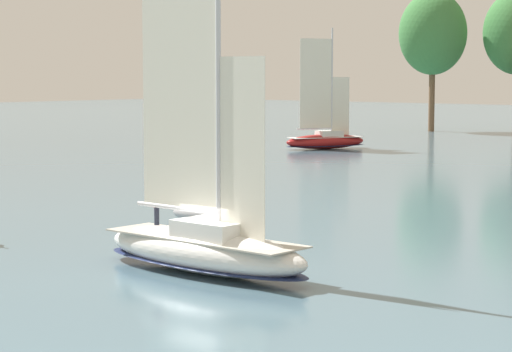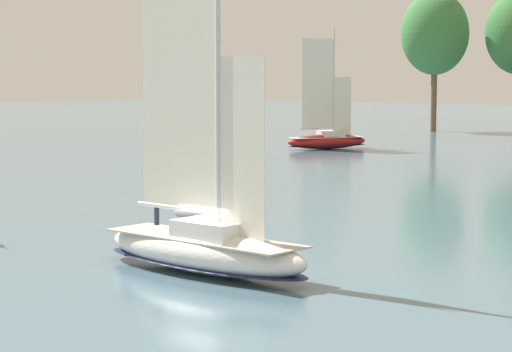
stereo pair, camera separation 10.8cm
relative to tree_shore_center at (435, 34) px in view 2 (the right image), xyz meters
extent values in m
plane|color=slate|center=(41.59, -87.28, -12.65)|extent=(400.00, 400.00, 0.00)
cylinder|color=brown|center=(0.00, 0.00, -7.77)|extent=(0.78, 0.78, 9.75)
ellipsoid|color=#3D7A3D|center=(0.00, 0.00, 0.06)|extent=(8.78, 8.78, 10.73)
ellipsoid|color=white|center=(41.59, -87.28, -11.82)|extent=(9.74, 2.90, 1.65)
ellipsoid|color=#19234C|center=(41.59, -87.28, -12.27)|extent=(9.84, 2.92, 0.20)
cube|color=#BCB7A8|center=(41.59, -87.28, -11.34)|extent=(8.57, 2.44, 0.06)
cube|color=silver|center=(42.08, -87.29, -10.97)|extent=(2.75, 1.95, 0.68)
cylinder|color=silver|center=(42.37, -87.29, -5.25)|extent=(0.19, 0.19, 12.11)
cylinder|color=silver|center=(40.19, -87.25, -10.34)|extent=(4.36, 0.25, 0.16)
cube|color=silver|center=(40.36, -87.25, -5.37)|extent=(4.01, 0.11, 9.93)
cube|color=silver|center=(43.53, -87.31, -7.98)|extent=(2.13, 0.06, 6.66)
cylinder|color=#232838|center=(38.69, -86.90, -10.88)|extent=(0.20, 0.20, 0.85)
cylinder|color=red|center=(38.69, -86.90, -10.13)|extent=(0.35, 0.35, 0.65)
sphere|color=tan|center=(38.69, -86.90, -9.69)|extent=(0.24, 0.24, 0.24)
ellipsoid|color=maroon|center=(7.92, -33.98, -11.91)|extent=(5.82, 8.83, 1.47)
ellipsoid|color=#19234C|center=(7.92, -33.98, -12.32)|extent=(5.88, 8.92, 0.18)
cube|color=silver|center=(7.92, -33.98, -11.48)|extent=(5.03, 7.73, 0.06)
cube|color=silver|center=(8.11, -33.59, -11.15)|extent=(2.55, 2.90, 0.60)
cylinder|color=silver|center=(8.22, -33.36, -6.06)|extent=(0.17, 0.17, 10.78)
cylinder|color=silver|center=(7.40, -35.12, -10.59)|extent=(1.77, 3.58, 0.15)
cube|color=silver|center=(7.46, -34.98, -6.17)|extent=(1.53, 3.25, 8.84)
cube|color=silver|center=(8.66, -32.41, -8.49)|extent=(0.82, 1.73, 5.93)
ellipsoid|color=#99999E|center=(33.26, -78.39, -12.17)|extent=(4.04, 1.73, 0.96)
cube|color=black|center=(31.37, -78.46, -11.64)|extent=(0.21, 0.25, 1.05)
cube|color=#28333D|center=(33.65, -78.38, -11.50)|extent=(0.27, 0.80, 0.57)
camera|label=1|loc=(66.80, -113.94, -5.30)|focal=70.00mm
camera|label=2|loc=(66.89, -113.87, -5.30)|focal=70.00mm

